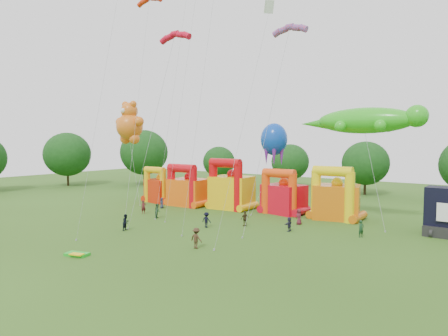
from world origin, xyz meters
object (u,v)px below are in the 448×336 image
Objects in this scene: bouncy_castle_0 at (160,188)px; octopus_kite at (272,150)px; gecko_kite at (370,150)px; teddy_bear_kite at (131,142)px; bouncy_castle_2 at (231,190)px; spectator_0 at (162,203)px; spectator_4 at (245,219)px.

octopus_kite is at bearing 15.02° from bouncy_castle_0.
gecko_kite reaches higher than octopus_kite.
octopus_kite is (-14.20, 2.53, -0.26)m from gecko_kite.
teddy_bear_kite is 1.06× the size of gecko_kite.
spectator_0 is at bearing -145.99° from bouncy_castle_2.
bouncy_castle_0 is 8.43m from teddy_bear_kite.
spectator_4 is at bearing -75.19° from octopus_kite.
bouncy_castle_2 reaches higher than spectator_4.
gecko_kite reaches higher than spectator_4.
teddy_bear_kite is 21.81m from octopus_kite.
spectator_0 is at bearing -73.00° from spectator_4.
teddy_bear_kite is (-2.77, -3.22, 7.28)m from bouncy_castle_0.
bouncy_castle_0 is at bearing -176.09° from gecko_kite.
gecko_kite is at bearing 8.88° from teddy_bear_kite.
spectator_4 is (23.41, -3.87, -8.58)m from teddy_bear_kite.
bouncy_castle_0 is at bearing -81.20° from spectator_4.
bouncy_castle_0 is 0.46× the size of octopus_kite.
spectator_4 is (3.12, -11.80, -7.50)m from octopus_kite.
gecko_kite is (31.73, 2.17, 6.46)m from bouncy_castle_0.
teddy_bear_kite reaches higher than bouncy_castle_2.
spectator_4 is (-11.08, -9.26, -7.76)m from gecko_kite.
gecko_kite is (19.11, 0.61, 5.89)m from bouncy_castle_2.
teddy_bear_kite is 34.92m from gecko_kite.
teddy_bear_kite reaches higher than bouncy_castle_0.
gecko_kite reaches higher than bouncy_castle_0.
octopus_kite reaches higher than bouncy_castle_2.
spectator_0 is at bearing -146.50° from octopus_kite.
octopus_kite is at bearing 21.33° from teddy_bear_kite.
bouncy_castle_2 is 0.48× the size of gecko_kite.
octopus_kite is (20.29, 7.93, -1.08)m from teddy_bear_kite.
bouncy_castle_0 is 6.09m from spectator_0.
bouncy_castle_2 is 20.01m from gecko_kite.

